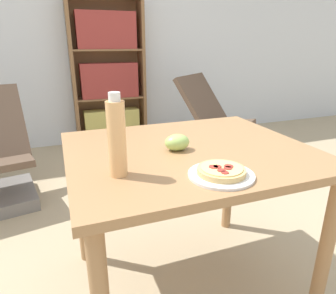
{
  "coord_description": "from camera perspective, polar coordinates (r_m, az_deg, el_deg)",
  "views": [
    {
      "loc": [
        -0.53,
        -1.17,
        1.22
      ],
      "look_at": [
        -0.14,
        -0.13,
        0.82
      ],
      "focal_mm": 32.0,
      "sensor_mm": 36.0,
      "label": 1
    }
  ],
  "objects": [
    {
      "name": "lounge_chair_far",
      "position": [
        3.28,
        9.04,
        2.75
      ],
      "size": [
        0.89,
        0.97,
        0.88
      ],
      "rotation": [
        0.0,
        0.0,
        0.67
      ],
      "color": "slate",
      "rests_on": "ground_plane"
    },
    {
      "name": "ground_plane",
      "position": [
        1.77,
        3.23,
        -24.09
      ],
      "size": [
        14.0,
        14.0,
        0.0
      ],
      "primitive_type": "plane",
      "color": "tan"
    },
    {
      "name": "dining_table",
      "position": [
        1.38,
        3.95,
        -4.46
      ],
      "size": [
        1.07,
        0.9,
        0.76
      ],
      "color": "#A37549",
      "rests_on": "ground_plane"
    },
    {
      "name": "grape_bunch",
      "position": [
        1.31,
        1.75,
        0.88
      ],
      "size": [
        0.11,
        0.09,
        0.07
      ],
      "color": "#A8CC66",
      "rests_on": "dining_table"
    },
    {
      "name": "wall_back",
      "position": [
        3.83,
        -13.2,
        20.25
      ],
      "size": [
        8.0,
        0.05,
        2.6
      ],
      "color": "silver",
      "rests_on": "ground_plane"
    },
    {
      "name": "pizza_on_plate",
      "position": [
        1.08,
        10.11,
        -4.79
      ],
      "size": [
        0.24,
        0.24,
        0.04
      ],
      "color": "white",
      "rests_on": "dining_table"
    },
    {
      "name": "drink_bottle",
      "position": [
        1.04,
        -9.74,
        1.72
      ],
      "size": [
        0.06,
        0.06,
        0.3
      ],
      "color": "#EFB270",
      "rests_on": "dining_table"
    },
    {
      "name": "bookshelf",
      "position": [
        3.71,
        -11.19,
        12.7
      ],
      "size": [
        0.85,
        0.26,
        1.7
      ],
      "color": "brown",
      "rests_on": "ground_plane"
    }
  ]
}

